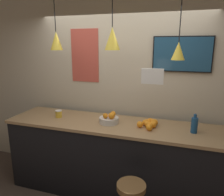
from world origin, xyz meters
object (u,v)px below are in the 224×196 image
(juice_bottle, at_px, (194,125))
(spread_jar, at_px, (59,114))
(fruit_bowl, at_px, (109,119))
(mounted_tv, at_px, (182,54))

(juice_bottle, height_order, spread_jar, juice_bottle)
(fruit_bowl, xyz_separation_m, juice_bottle, (1.08, 0.00, 0.04))
(fruit_bowl, height_order, spread_jar, fruit_bowl)
(fruit_bowl, height_order, juice_bottle, juice_bottle)
(spread_jar, bearing_deg, mounted_tv, 14.80)
(spread_jar, relative_size, mounted_tv, 0.14)
(juice_bottle, bearing_deg, fruit_bowl, -179.82)
(mounted_tv, bearing_deg, spread_jar, -165.20)
(fruit_bowl, relative_size, juice_bottle, 1.11)
(fruit_bowl, relative_size, spread_jar, 2.51)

